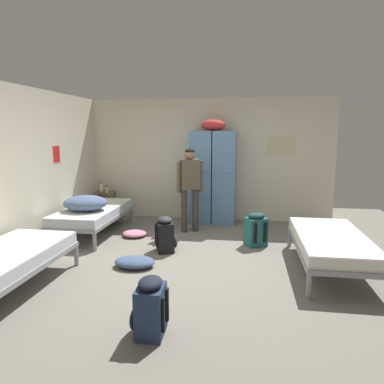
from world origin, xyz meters
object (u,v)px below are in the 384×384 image
(bedding_heap, at_px, (85,203))
(backpack_black, at_px, (166,235))
(lotion_bottle, at_px, (107,189))
(water_bottle, at_px, (101,187))
(bed_left_rear, at_px, (93,213))
(bed_left_front, at_px, (3,261))
(bed_right, at_px, (331,242))
(locker_bank, at_px, (213,175))
(shelf_unit, at_px, (105,202))
(clothes_pile_denim, at_px, (135,262))
(backpack_navy, at_px, (150,308))
(backpack_teal, at_px, (256,230))
(person_traveler, at_px, (190,182))
(clothes_pile_pink, at_px, (135,233))

(bedding_heap, height_order, backpack_black, bedding_heap)
(lotion_bottle, bearing_deg, water_bottle, 158.20)
(bed_left_rear, height_order, water_bottle, water_bottle)
(lotion_bottle, distance_m, backpack_black, 2.54)
(bed_left_front, distance_m, lotion_bottle, 3.57)
(bed_left_rear, xyz_separation_m, bed_right, (3.86, -1.15, 0.00))
(locker_bank, height_order, lotion_bottle, locker_bank)
(shelf_unit, height_order, clothes_pile_denim, shelf_unit)
(backpack_navy, height_order, backpack_black, same)
(bed_left_rear, distance_m, backpack_teal, 2.91)
(person_traveler, bearing_deg, lotion_bottle, 159.23)
(water_bottle, height_order, backpack_black, water_bottle)
(bed_right, xyz_separation_m, bedding_heap, (-3.87, 0.88, 0.24))
(backpack_teal, distance_m, clothes_pile_denim, 2.06)
(bed_left_rear, height_order, bed_left_front, same)
(locker_bank, xyz_separation_m, water_bottle, (-2.39, 0.03, -0.31))
(lotion_bottle, xyz_separation_m, clothes_pile_denim, (1.42, -2.57, -0.56))
(water_bottle, relative_size, backpack_teal, 0.38)
(bed_right, height_order, clothes_pile_denim, bed_right)
(backpack_teal, bearing_deg, person_traveler, 151.28)
(shelf_unit, xyz_separation_m, water_bottle, (-0.08, 0.02, 0.32))
(bed_left_front, distance_m, clothes_pile_denim, 1.61)
(bed_left_front, height_order, backpack_navy, backpack_navy)
(shelf_unit, height_order, lotion_bottle, lotion_bottle)
(locker_bank, relative_size, lotion_bottle, 14.80)
(bed_right, relative_size, water_bottle, 9.01)
(shelf_unit, relative_size, clothes_pile_denim, 1.01)
(shelf_unit, distance_m, backpack_teal, 3.45)
(water_bottle, distance_m, backpack_navy, 4.75)
(bed_left_rear, height_order, backpack_navy, backpack_navy)
(locker_bank, height_order, clothes_pile_pink, locker_bank)
(water_bottle, bearing_deg, clothes_pile_pink, -48.11)
(person_traveler, distance_m, backpack_navy, 3.48)
(backpack_navy, bearing_deg, locker_bank, 87.64)
(bed_left_front, distance_m, bedding_heap, 2.19)
(person_traveler, relative_size, backpack_black, 2.80)
(bed_left_rear, relative_size, person_traveler, 1.23)
(backpack_black, bearing_deg, locker_bank, 73.98)
(person_traveler, relative_size, backpack_teal, 2.80)
(bed_right, relative_size, backpack_black, 3.45)
(bed_right, relative_size, clothes_pile_pink, 4.50)
(shelf_unit, bearing_deg, bedding_heap, -80.58)
(locker_bank, distance_m, backpack_teal, 1.78)
(bed_left_rear, distance_m, backpack_navy, 3.56)
(water_bottle, bearing_deg, lotion_bottle, -21.80)
(locker_bank, distance_m, bedding_heap, 2.53)
(shelf_unit, relative_size, bedding_heap, 0.75)
(backpack_black, bearing_deg, bedding_heap, 162.46)
(water_bottle, height_order, lotion_bottle, water_bottle)
(locker_bank, relative_size, bed_left_front, 1.09)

